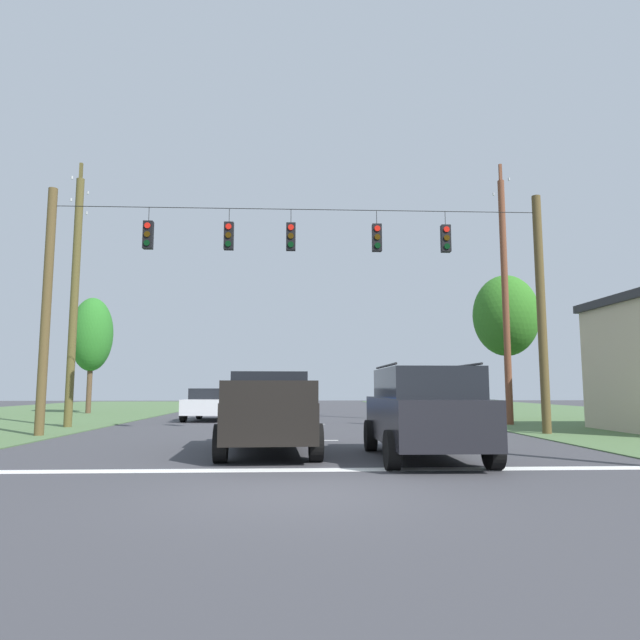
{
  "coord_description": "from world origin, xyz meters",
  "views": [
    {
      "loc": [
        -0.06,
        -8.73,
        1.56
      ],
      "look_at": [
        0.72,
        8.53,
        3.64
      ],
      "focal_mm": 31.58,
      "sensor_mm": 36.0,
      "label": 1
    }
  ],
  "objects_px": {
    "distant_car_oncoming": "(273,401)",
    "tree_roadside_far_right": "(506,316)",
    "overhead_signal_span": "(299,295)",
    "pickup_truck": "(269,412)",
    "utility_pole_mid_right": "(505,295)",
    "tree_roadside_right": "(92,335)",
    "utility_pole_near_left": "(75,294)",
    "suv_black": "(424,410)",
    "distant_car_crossing_white": "(211,404)"
  },
  "relations": [
    {
      "from": "overhead_signal_span",
      "to": "pickup_truck",
      "type": "distance_m",
      "value": 6.07
    },
    {
      "from": "tree_roadside_right",
      "to": "utility_pole_mid_right",
      "type": "bearing_deg",
      "value": -28.07
    },
    {
      "from": "tree_roadside_right",
      "to": "tree_roadside_far_right",
      "type": "relative_size",
      "value": 1.0
    },
    {
      "from": "distant_car_crossing_white",
      "to": "tree_roadside_right",
      "type": "relative_size",
      "value": 0.63
    },
    {
      "from": "pickup_truck",
      "to": "tree_roadside_far_right",
      "type": "relative_size",
      "value": 0.78
    },
    {
      "from": "utility_pole_mid_right",
      "to": "overhead_signal_span",
      "type": "bearing_deg",
      "value": -152.65
    },
    {
      "from": "overhead_signal_span",
      "to": "utility_pole_near_left",
      "type": "distance_m",
      "value": 9.85
    },
    {
      "from": "pickup_truck",
      "to": "tree_roadside_far_right",
      "type": "distance_m",
      "value": 17.13
    },
    {
      "from": "tree_roadside_right",
      "to": "tree_roadside_far_right",
      "type": "bearing_deg",
      "value": -19.74
    },
    {
      "from": "suv_black",
      "to": "tree_roadside_far_right",
      "type": "xyz_separation_m",
      "value": [
        7.4,
        14.22,
        3.95
      ]
    },
    {
      "from": "suv_black",
      "to": "distant_car_crossing_white",
      "type": "bearing_deg",
      "value": 114.56
    },
    {
      "from": "overhead_signal_span",
      "to": "distant_car_crossing_white",
      "type": "xyz_separation_m",
      "value": [
        -4.14,
        8.66,
        -3.89
      ]
    },
    {
      "from": "suv_black",
      "to": "tree_roadside_right",
      "type": "height_order",
      "value": "tree_roadside_right"
    },
    {
      "from": "utility_pole_near_left",
      "to": "tree_roadside_right",
      "type": "height_order",
      "value": "utility_pole_near_left"
    },
    {
      "from": "suv_black",
      "to": "tree_roadside_right",
      "type": "xyz_separation_m",
      "value": [
        -15.23,
        22.34,
        3.7
      ]
    },
    {
      "from": "pickup_truck",
      "to": "distant_car_crossing_white",
      "type": "distance_m",
      "value": 13.82
    },
    {
      "from": "suv_black",
      "to": "utility_pole_near_left",
      "type": "bearing_deg",
      "value": 138.6
    },
    {
      "from": "pickup_truck",
      "to": "tree_roadside_right",
      "type": "bearing_deg",
      "value": 119.56
    },
    {
      "from": "utility_pole_near_left",
      "to": "tree_roadside_far_right",
      "type": "relative_size",
      "value": 1.54
    },
    {
      "from": "overhead_signal_span",
      "to": "pickup_truck",
      "type": "xyz_separation_m",
      "value": [
        -0.75,
        -4.74,
        -3.71
      ]
    },
    {
      "from": "utility_pole_near_left",
      "to": "distant_car_crossing_white",
      "type": "bearing_deg",
      "value": 43.97
    },
    {
      "from": "tree_roadside_far_right",
      "to": "distant_car_crossing_white",
      "type": "bearing_deg",
      "value": 176.82
    },
    {
      "from": "tree_roadside_right",
      "to": "overhead_signal_span",
      "type": "bearing_deg",
      "value": -51.96
    },
    {
      "from": "suv_black",
      "to": "tree_roadside_far_right",
      "type": "bearing_deg",
      "value": 62.52
    },
    {
      "from": "overhead_signal_span",
      "to": "utility_pole_mid_right",
      "type": "xyz_separation_m",
      "value": [
        8.87,
        4.59,
        0.8
      ]
    },
    {
      "from": "overhead_signal_span",
      "to": "utility_pole_mid_right",
      "type": "bearing_deg",
      "value": 27.35
    },
    {
      "from": "overhead_signal_span",
      "to": "tree_roadside_right",
      "type": "distance_m",
      "value": 20.3
    },
    {
      "from": "distant_car_oncoming",
      "to": "utility_pole_near_left",
      "type": "xyz_separation_m",
      "value": [
        -7.66,
        -9.46,
        4.52
      ]
    },
    {
      "from": "overhead_signal_span",
      "to": "utility_pole_mid_right",
      "type": "height_order",
      "value": "utility_pole_mid_right"
    },
    {
      "from": "distant_car_oncoming",
      "to": "distant_car_crossing_white",
      "type": "bearing_deg",
      "value": -120.41
    },
    {
      "from": "utility_pole_near_left",
      "to": "tree_roadside_right",
      "type": "distance_m",
      "value": 12.52
    },
    {
      "from": "pickup_truck",
      "to": "tree_roadside_far_right",
      "type": "bearing_deg",
      "value": 49.23
    },
    {
      "from": "pickup_truck",
      "to": "utility_pole_near_left",
      "type": "xyz_separation_m",
      "value": [
        -8.24,
        8.71,
        4.34
      ]
    },
    {
      "from": "suv_black",
      "to": "distant_car_oncoming",
      "type": "relative_size",
      "value": 1.09
    },
    {
      "from": "overhead_signal_span",
      "to": "distant_car_crossing_white",
      "type": "relative_size",
      "value": 3.82
    },
    {
      "from": "utility_pole_mid_right",
      "to": "utility_pole_near_left",
      "type": "xyz_separation_m",
      "value": [
        -17.86,
        -0.61,
        -0.17
      ]
    },
    {
      "from": "tree_roadside_far_right",
      "to": "tree_roadside_right",
      "type": "bearing_deg",
      "value": 160.26
    },
    {
      "from": "pickup_truck",
      "to": "suv_black",
      "type": "height_order",
      "value": "suv_black"
    },
    {
      "from": "distant_car_oncoming",
      "to": "pickup_truck",
      "type": "bearing_deg",
      "value": -88.16
    },
    {
      "from": "suv_black",
      "to": "tree_roadside_right",
      "type": "relative_size",
      "value": 0.68
    },
    {
      "from": "tree_roadside_right",
      "to": "tree_roadside_far_right",
      "type": "xyz_separation_m",
      "value": [
        22.62,
        -8.12,
        0.25
      ]
    },
    {
      "from": "distant_car_oncoming",
      "to": "tree_roadside_far_right",
      "type": "distance_m",
      "value": 13.41
    },
    {
      "from": "overhead_signal_span",
      "to": "tree_roadside_right",
      "type": "xyz_separation_m",
      "value": [
        -12.51,
        15.98,
        0.08
      ]
    },
    {
      "from": "overhead_signal_span",
      "to": "distant_car_crossing_white",
      "type": "bearing_deg",
      "value": 115.55
    },
    {
      "from": "tree_roadside_far_right",
      "to": "utility_pole_near_left",
      "type": "bearing_deg",
      "value": -168.49
    },
    {
      "from": "overhead_signal_span",
      "to": "utility_pole_near_left",
      "type": "xyz_separation_m",
      "value": [
        -8.99,
        3.97,
        0.63
      ]
    },
    {
      "from": "pickup_truck",
      "to": "distant_car_crossing_white",
      "type": "xyz_separation_m",
      "value": [
        -3.39,
        13.4,
        -0.18
      ]
    },
    {
      "from": "tree_roadside_right",
      "to": "distant_car_crossing_white",
      "type": "bearing_deg",
      "value": -41.2
    },
    {
      "from": "suv_black",
      "to": "distant_car_crossing_white",
      "type": "height_order",
      "value": "suv_black"
    },
    {
      "from": "utility_pole_near_left",
      "to": "overhead_signal_span",
      "type": "bearing_deg",
      "value": -23.84
    }
  ]
}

